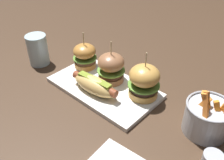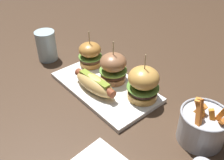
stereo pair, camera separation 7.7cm
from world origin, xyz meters
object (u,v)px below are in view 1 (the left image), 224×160
object	(u,v)px
hot_dog	(96,85)
fries_bucket	(207,117)
platter_main	(104,87)
slider_left	(85,56)
water_glass	(38,50)
slider_right	(144,81)
sauce_ramekin	(213,159)
slider_center	(111,67)

from	to	relation	value
hot_dog	fries_bucket	xyz separation A→B (m)	(0.32, 0.09, 0.01)
platter_main	slider_left	world-z (taller)	slider_left
slider_left	water_glass	distance (m)	0.18
hot_dog	slider_left	size ratio (longest dim) A/B	1.29
slider_left	slider_right	world-z (taller)	slider_right
fries_bucket	water_glass	size ratio (longest dim) A/B	1.25
slider_right	sauce_ramekin	bearing A→B (deg)	-16.78
slider_left	platter_main	bearing A→B (deg)	-17.13
slider_right	water_glass	distance (m)	0.42
water_glass	fries_bucket	bearing A→B (deg)	8.83
hot_dog	slider_center	size ratio (longest dim) A/B	1.19
slider_left	fries_bucket	size ratio (longest dim) A/B	0.93
slider_right	slider_center	bearing A→B (deg)	-176.95
slider_left	water_glass	size ratio (longest dim) A/B	1.16
slider_left	fries_bucket	xyz separation A→B (m)	(0.45, 0.01, -0.01)
slider_left	fries_bucket	world-z (taller)	slider_left
water_glass	sauce_ramekin	bearing A→B (deg)	1.11
hot_dog	sauce_ramekin	world-z (taller)	hot_dog
slider_center	fries_bucket	world-z (taller)	slider_center
hot_dog	platter_main	bearing A→B (deg)	95.87
fries_bucket	slider_center	bearing A→B (deg)	-178.24
water_glass	platter_main	bearing A→B (deg)	8.84
fries_bucket	hot_dog	bearing A→B (deg)	-163.99
platter_main	hot_dog	distance (m)	0.05
hot_dog	slider_left	xyz separation A→B (m)	(-0.14, 0.08, 0.02)
platter_main	fries_bucket	world-z (taller)	fries_bucket
fries_bucket	sauce_ramekin	bearing A→B (deg)	-53.69
fries_bucket	slider_right	bearing A→B (deg)	-179.05
platter_main	slider_right	size ratio (longest dim) A/B	2.35
slider_left	slider_center	distance (m)	0.13
platter_main	fries_bucket	distance (m)	0.33
platter_main	slider_center	world-z (taller)	slider_center
fries_bucket	platter_main	bearing A→B (deg)	-171.18
slider_left	water_glass	xyz separation A→B (m)	(-0.16, -0.09, -0.00)
hot_dog	slider_left	world-z (taller)	slider_left
platter_main	sauce_ramekin	xyz separation A→B (m)	(0.38, -0.03, 0.01)
slider_center	sauce_ramekin	xyz separation A→B (m)	(0.39, -0.07, -0.05)
platter_main	slider_right	bearing A→B (deg)	21.12
slider_left	water_glass	world-z (taller)	slider_left
hot_dog	sauce_ramekin	xyz separation A→B (m)	(0.38, 0.01, -0.03)
fries_bucket	water_glass	xyz separation A→B (m)	(-0.61, -0.10, 0.01)
slider_left	fries_bucket	bearing A→B (deg)	1.22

